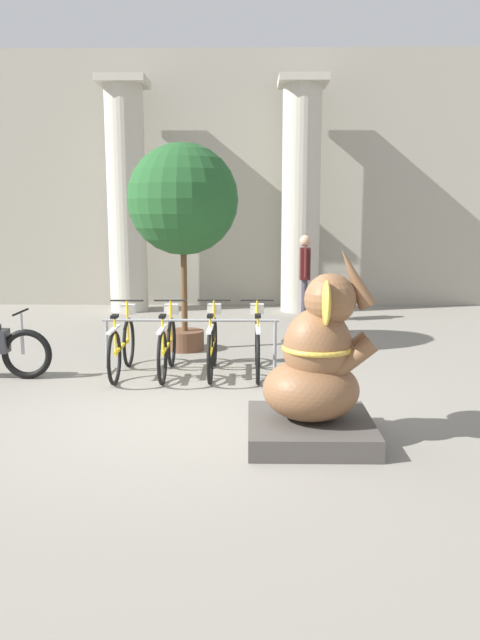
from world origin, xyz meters
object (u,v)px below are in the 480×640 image
(bicycle_2, at_px, (212,345))
(person_pedestrian, at_px, (305,269))
(potted_tree, at_px, (183,203))
(bicycle_3, at_px, (257,345))
(elephant_statue, at_px, (316,376))
(bicycle_1, at_px, (167,345))
(bicycle_0, at_px, (122,345))

(bicycle_2, bearing_deg, person_pedestrian, 69.07)
(bicycle_2, relative_size, person_pedestrian, 0.96)
(potted_tree, bearing_deg, bicycle_2, -70.66)
(bicycle_2, relative_size, bicycle_3, 1.00)
(bicycle_2, bearing_deg, elephant_statue, -65.49)
(bicycle_1, height_order, bicycle_3, same)
(elephant_statue, bearing_deg, potted_tree, 112.59)
(bicycle_3, xyz_separation_m, potted_tree, (-1.18, 1.56, 1.98))
(bicycle_3, bearing_deg, potted_tree, 127.12)
(bicycle_0, distance_m, bicycle_1, 0.63)
(bicycle_1, height_order, elephant_statue, elephant_statue)
(bicycle_0, bearing_deg, potted_tree, 66.48)
(elephant_statue, bearing_deg, bicycle_2, 114.51)
(potted_tree, bearing_deg, bicycle_1, -92.78)
(bicycle_3, xyz_separation_m, person_pedestrian, (1.03, 4.34, 0.67))
(bicycle_3, distance_m, elephant_statue, 2.65)
(bicycle_0, distance_m, elephant_statue, 3.51)
(bicycle_3, bearing_deg, elephant_statue, -78.11)
(bicycle_3, bearing_deg, bicycle_1, -178.02)
(bicycle_0, xyz_separation_m, potted_tree, (0.71, 1.63, 1.98))
(bicycle_2, xyz_separation_m, bicycle_3, (0.63, 0.01, 0.00))
(person_pedestrian, bearing_deg, bicycle_0, -123.57)
(elephant_statue, relative_size, person_pedestrian, 1.09)
(elephant_statue, height_order, person_pedestrian, elephant_statue)
(bicycle_0, height_order, person_pedestrian, person_pedestrian)
(bicycle_2, xyz_separation_m, person_pedestrian, (1.66, 4.35, 0.67))
(bicycle_0, xyz_separation_m, bicycle_3, (1.89, 0.06, 0.00))
(bicycle_0, height_order, bicycle_2, same)
(bicycle_2, distance_m, person_pedestrian, 4.70)
(bicycle_2, distance_m, potted_tree, 2.59)
(bicycle_2, xyz_separation_m, elephant_statue, (1.17, -2.57, 0.24))
(bicycle_0, distance_m, bicycle_2, 1.26)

